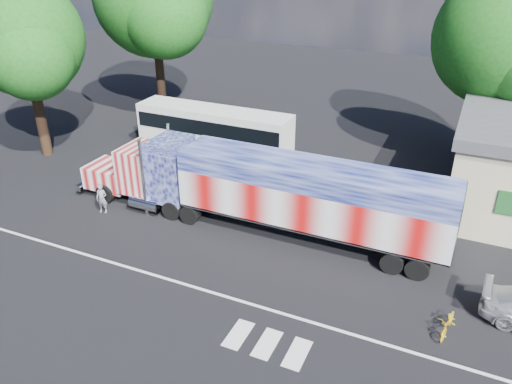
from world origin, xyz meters
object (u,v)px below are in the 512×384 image
at_px(semi_truck, 263,190).
at_px(tree_w_a, 25,39).
at_px(woman, 102,199).
at_px(tree_ne_a, 504,40).
at_px(coach_bus, 214,131).
at_px(bicycle, 448,324).

distance_m(semi_truck, tree_w_a, 18.68).
distance_m(woman, tree_ne_a, 25.54).
xyz_separation_m(coach_bus, woman, (-1.54, -9.99, -0.82)).
bearing_deg(woman, bicycle, -21.72).
distance_m(woman, bicycle, 18.37).
bearing_deg(bicycle, coach_bus, 153.75).
height_order(semi_truck, tree_w_a, tree_w_a).
bearing_deg(bicycle, woman, -176.90).
bearing_deg(bicycle, tree_ne_a, 98.97).
relative_size(semi_truck, woman, 12.27).
relative_size(semi_truck, tree_w_a, 1.77).
distance_m(coach_bus, tree_w_a, 13.15).
bearing_deg(tree_ne_a, tree_w_a, -157.70).
bearing_deg(coach_bus, woman, -98.78).
xyz_separation_m(semi_truck, bicycle, (9.54, -4.16, -1.80)).
relative_size(woman, tree_w_a, 0.14).
bearing_deg(coach_bus, semi_truck, -47.85).
distance_m(semi_truck, bicycle, 10.57).
xyz_separation_m(tree_w_a, tree_ne_a, (27.34, 11.21, 0.16)).
relative_size(woman, tree_ne_a, 0.14).
bearing_deg(semi_truck, woman, -166.59).
bearing_deg(woman, semi_truck, -1.79).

